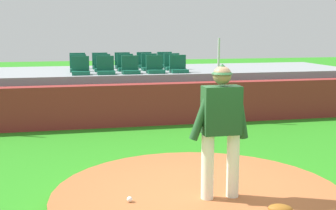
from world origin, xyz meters
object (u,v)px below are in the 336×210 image
stadium_chair_7 (125,66)px  stadium_chair_1 (106,68)px  baseball (130,199)px  stadium_chair_2 (131,68)px  stadium_chair_13 (145,63)px  stadium_chair_6 (103,66)px  stadium_chair_14 (165,63)px  stadium_chair_10 (78,64)px  fielding_glove (280,209)px  stadium_chair_11 (100,64)px  stadium_chair_3 (155,68)px  stadium_chair_8 (149,65)px  stadium_chair_9 (172,65)px  pitcher (221,121)px  stadium_chair_5 (78,66)px  stadium_chair_12 (123,63)px  stadium_chair_4 (178,67)px  stadium_chair_0 (81,69)px

stadium_chair_7 → stadium_chair_1: bearing=53.0°
baseball → stadium_chair_2: (0.99, 6.98, 1.11)m
stadium_chair_13 → stadium_chair_7: bearing=51.7°
stadium_chair_2 → stadium_chair_6: size_ratio=1.00×
stadium_chair_1 → stadium_chair_14: (2.08, 1.79, 0.00)m
stadium_chair_10 → fielding_glove: bearing=103.0°
stadium_chair_11 → stadium_chair_14: 2.11m
stadium_chair_2 → stadium_chair_7: 0.87m
stadium_chair_3 → stadium_chair_8: 0.92m
stadium_chair_13 → stadium_chair_9: bearing=128.6°
stadium_chair_1 → stadium_chair_3: 1.40m
stadium_chair_10 → stadium_chair_14: 2.80m
stadium_chair_8 → stadium_chair_13: (0.00, 0.90, 0.00)m
pitcher → baseball: bearing=175.9°
fielding_glove → stadium_chair_11: stadium_chair_11 is taller
stadium_chair_14 → fielding_glove: bearing=86.3°
stadium_chair_11 → stadium_chair_8: bearing=149.3°
stadium_chair_5 → stadium_chair_13: size_ratio=1.00×
stadium_chair_10 → baseball: bearing=92.8°
stadium_chair_9 → stadium_chair_10: bearing=-17.0°
stadium_chair_5 → fielding_glove: bearing=104.2°
baseball → stadium_chair_12: 8.89m
stadium_chair_2 → stadium_chair_10: bearing=-51.5°
stadium_chair_4 → stadium_chair_2: bearing=0.6°
pitcher → stadium_chair_8: size_ratio=3.58×
baseball → stadium_chair_8: size_ratio=0.15×
fielding_glove → stadium_chair_2: stadium_chair_2 is taller
stadium_chair_3 → stadium_chair_7: (-0.73, 0.88, 0.00)m
stadium_chair_2 → stadium_chair_14: 2.25m
fielding_glove → stadium_chair_1: 7.93m
fielding_glove → stadium_chair_3: bearing=-65.7°
baseball → stadium_chair_10: 8.84m
stadium_chair_11 → stadium_chair_12: size_ratio=1.00×
baseball → stadium_chair_5: bearing=93.2°
stadium_chair_5 → stadium_chair_13: bearing=-157.4°
fielding_glove → stadium_chair_4: stadium_chair_4 is taller
stadium_chair_1 → stadium_chair_11: bearing=-89.1°
stadium_chair_14 → stadium_chair_6: bearing=22.9°
stadium_chair_9 → stadium_chair_3: bearing=52.2°
stadium_chair_2 → stadium_chair_3: bearing=179.2°
stadium_chair_14 → stadium_chair_9: bearing=92.7°
stadium_chair_2 → stadium_chair_5: size_ratio=1.00×
stadium_chair_9 → stadium_chair_13: same height
stadium_chair_0 → stadium_chair_13: same height
stadium_chair_4 → stadium_chair_6: size_ratio=1.00×
stadium_chair_6 → stadium_chair_9: bearing=-179.4°
pitcher → stadium_chair_7: pitcher is taller
stadium_chair_13 → stadium_chair_3: bearing=89.8°
fielding_glove → stadium_chair_3: size_ratio=0.60×
stadium_chair_4 → stadium_chair_9: 0.90m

